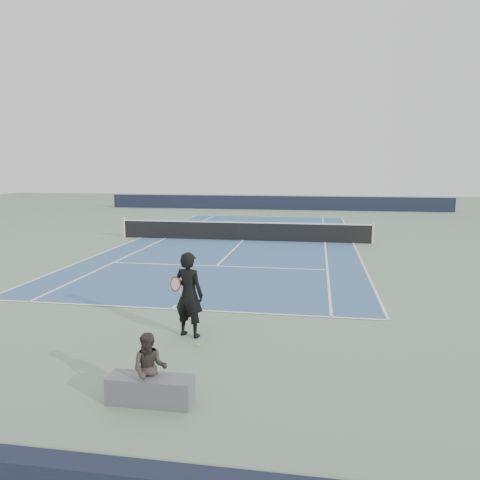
% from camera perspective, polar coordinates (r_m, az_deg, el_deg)
% --- Properties ---
extents(ground, '(80.00, 80.00, 0.00)m').
position_cam_1_polar(ground, '(23.85, 0.39, -0.06)').
color(ground, slate).
extents(court_surface, '(10.97, 23.77, 0.01)m').
position_cam_1_polar(court_surface, '(23.85, 0.39, -0.05)').
color(court_surface, '#395A86').
rests_on(court_surface, ground).
extents(tennis_net, '(12.90, 0.10, 1.07)m').
position_cam_1_polar(tennis_net, '(23.78, 0.39, 1.14)').
color(tennis_net, silver).
rests_on(tennis_net, ground).
extents(windscreen_far, '(30.00, 0.25, 1.20)m').
position_cam_1_polar(windscreen_far, '(41.44, 4.29, 4.54)').
color(windscreen_far, black).
rests_on(windscreen_far, ground).
extents(tennis_player, '(0.87, 0.69, 1.89)m').
position_cam_1_polar(tennis_player, '(10.34, -6.27, -6.60)').
color(tennis_player, black).
rests_on(tennis_player, ground).
extents(tennis_ball, '(0.07, 0.07, 0.07)m').
position_cam_1_polar(tennis_ball, '(9.99, -5.11, -12.66)').
color(tennis_ball, '#AFD72C').
rests_on(tennis_ball, ground).
extents(spectator_bench, '(1.41, 0.70, 1.16)m').
position_cam_1_polar(spectator_bench, '(7.80, -10.91, -16.28)').
color(spectator_bench, '#5E5D62').
rests_on(spectator_bench, ground).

